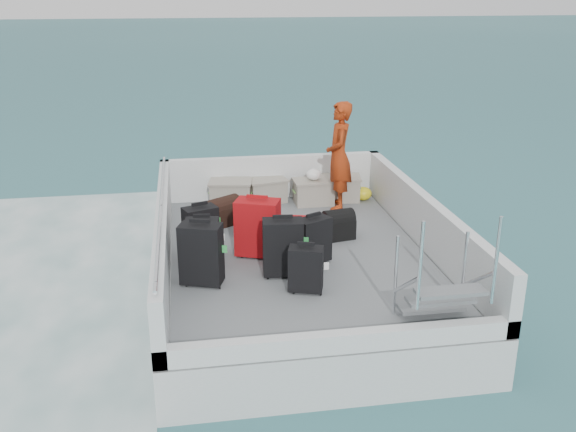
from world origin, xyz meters
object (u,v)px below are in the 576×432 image
suitcase_4 (283,248)px  passenger (339,156)px  suitcase_7 (313,241)px  suitcase_1 (203,243)px  crate_1 (266,191)px  crate_0 (231,194)px  crate_2 (314,193)px  suitcase_6 (306,270)px  suitcase_2 (201,230)px  crate_3 (340,189)px  suitcase_0 (201,255)px  suitcase_5 (258,228)px  suitcase_8 (299,230)px

suitcase_4 → passenger: (1.25, 2.36, 0.49)m
suitcase_7 → passenger: bearing=41.2°
suitcase_1 → crate_1: size_ratio=1.05×
crate_0 → crate_2: (1.32, -0.12, -0.01)m
crate_2 → passenger: passenger is taller
suitcase_1 → suitcase_6: suitcase_1 is taller
suitcase_6 → suitcase_7: bearing=89.6°
suitcase_7 → suitcase_2: bearing=129.3°
crate_1 → crate_3: (1.20, -0.10, 0.01)m
crate_0 → passenger: size_ratio=0.38×
suitcase_7 → crate_0: bearing=81.8°
suitcase_0 → crate_0: bearing=97.1°
suitcase_4 → suitcase_2: bearing=142.6°
crate_0 → crate_1: (0.59, 0.09, -0.01)m
suitcase_0 → suitcase_5: bearing=63.2°
suitcase_6 → crate_0: (-0.60, 3.22, -0.08)m
suitcase_0 → suitcase_1: size_ratio=1.20×
crate_0 → suitcase_6: bearing=-79.4°
crate_3 → passenger: (-0.13, -0.37, 0.66)m
suitcase_5 → crate_2: 2.28m
suitcase_2 → suitcase_5: bearing=-39.5°
suitcase_0 → suitcase_8: bearing=59.7°
suitcase_0 → suitcase_2: bearing=106.8°
suitcase_5 → crate_3: suitcase_5 is taller
suitcase_0 → crate_0: 2.89m
suitcase_1 → suitcase_6: 1.46m
crate_3 → crate_0: bearing=179.8°
suitcase_8 → crate_3: bearing=-16.5°
suitcase_5 → suitcase_7: size_ratio=1.25×
passenger → crate_0: bearing=-94.0°
suitcase_6 → suitcase_8: 1.62m
suitcase_6 → crate_3: (1.19, 3.22, -0.09)m
suitcase_6 → suitcase_8: bearing=99.5°
crate_0 → crate_1: crate_0 is taller
suitcase_1 → suitcase_8: suitcase_1 is taller
suitcase_6 → crate_2: (0.72, 3.10, -0.09)m
crate_0 → suitcase_4: bearing=-81.4°
crate_1 → suitcase_0: bearing=-111.5°
suitcase_5 → suitcase_7: bearing=-8.0°
suitcase_1 → suitcase_7: (1.37, -0.15, -0.01)m
suitcase_1 → suitcase_4: bearing=-18.5°
suitcase_8 → crate_0: 1.81m
crate_3 → passenger: size_ratio=0.36×
suitcase_2 → crate_3: bearing=17.3°
suitcase_1 → crate_2: 2.86m
suitcase_6 → suitcase_7: suitcase_7 is taller
suitcase_0 → suitcase_1: (0.04, 0.53, -0.06)m
suitcase_2 → suitcase_8: bearing=-11.6°
suitcase_1 → suitcase_5: (0.71, 0.21, 0.07)m
suitcase_1 → suitcase_2: 0.45m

